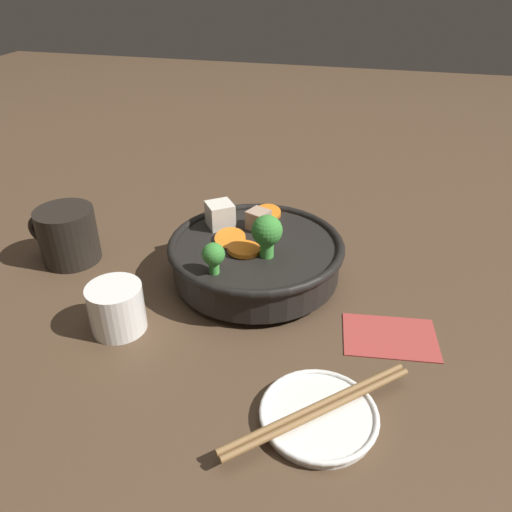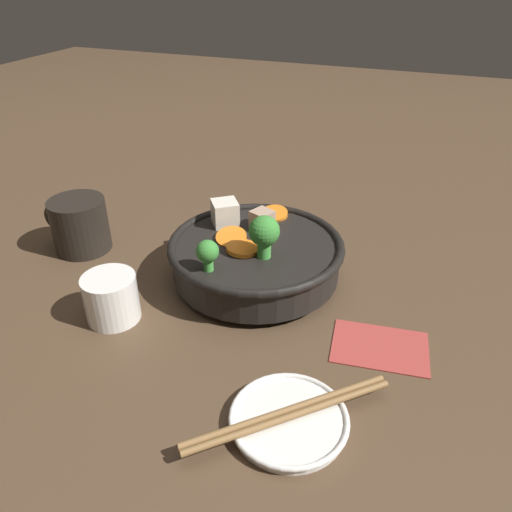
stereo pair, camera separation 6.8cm
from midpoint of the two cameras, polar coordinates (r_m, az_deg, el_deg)
The scene contains 7 objects.
ground_plane at distance 0.70m, azimuth 2.78°, elevation -2.67°, with size 3.00×3.00×0.00m, color #4C3826.
stirfry_bowl at distance 0.68m, azimuth 2.81°, elevation 0.09°, with size 0.24×0.24×0.11m.
side_saucer at distance 0.51m, azimuth 7.79°, elevation -18.23°, with size 0.12×0.12×0.01m.
tea_cup at distance 0.63m, azimuth -13.28°, elevation -4.75°, with size 0.07×0.07×0.06m.
dark_mug at distance 0.79m, azimuth -17.24°, elevation 3.37°, with size 0.11×0.08×0.08m.
napkin at distance 0.61m, azimuth 17.16°, elevation -9.99°, with size 0.12×0.09×0.00m.
chopsticks_pair at distance 0.50m, azimuth 7.87°, elevation -17.54°, with size 0.17×0.16×0.01m.
Camera 2 is at (-0.21, 0.54, 0.40)m, focal length 35.00 mm.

